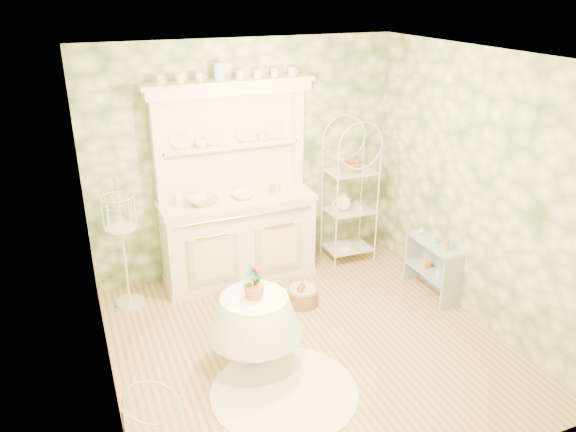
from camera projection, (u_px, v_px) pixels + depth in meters
name	position (u px, v px, depth m)	size (l,w,h in m)	color
floor	(307.00, 344.00, 5.44)	(3.60, 3.60, 0.00)	tan
ceiling	(312.00, 57.00, 4.40)	(3.60, 3.60, 0.00)	white
wall_left	(95.00, 250.00, 4.29)	(3.60, 3.60, 0.00)	beige
wall_right	(475.00, 189.00, 5.55)	(3.60, 3.60, 0.00)	beige
wall_back	(245.00, 160.00, 6.45)	(3.60, 3.60, 0.00)	beige
wall_front	(432.00, 322.00, 3.38)	(3.60, 3.60, 0.00)	beige
kitchen_dresser	(237.00, 186.00, 6.22)	(1.87, 0.61, 2.29)	white
bakers_rack	(350.00, 193.00, 6.79)	(0.55, 0.39, 1.76)	white
side_shelf	(432.00, 268.00, 6.23)	(0.27, 0.72, 0.62)	#98A7BA
round_table	(255.00, 333.00, 5.01)	(0.63, 0.63, 0.69)	white
birdcage_stand	(124.00, 248.00, 5.85)	(0.32, 0.32, 1.34)	white
floor_basket	(302.00, 296.00, 6.07)	(0.30, 0.30, 0.19)	#9B6B3A
lace_rug	(284.00, 391.00, 4.80)	(1.27, 1.27, 0.01)	white
bowl_floral	(203.00, 203.00, 6.10)	(0.32, 0.32, 0.08)	white
bowl_white	(243.00, 197.00, 6.26)	(0.25, 0.25, 0.08)	white
cup_left	(201.00, 145.00, 6.06)	(0.12, 0.12, 0.10)	white
cup_right	(262.00, 139.00, 6.31)	(0.11, 0.11, 0.10)	white
potted_geranium	(254.00, 284.00, 4.81)	(0.16, 0.11, 0.30)	#3F7238
bottle_amber	(446.00, 244.00, 5.92)	(0.06, 0.06, 0.16)	#C98838
bottle_blue	(435.00, 239.00, 6.10)	(0.05, 0.05, 0.11)	#98B8DC
bottle_glass	(421.00, 231.00, 6.32)	(0.07, 0.07, 0.09)	silver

